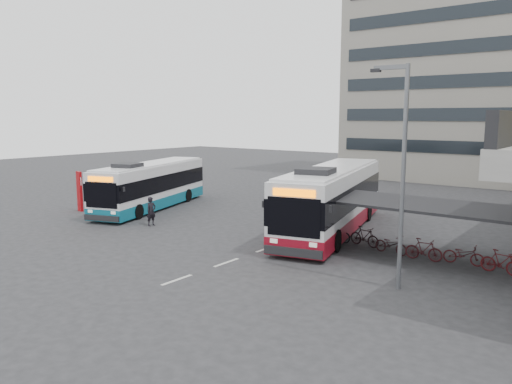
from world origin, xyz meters
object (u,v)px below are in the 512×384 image
Objects in this scene: bus_main at (332,200)px; bus_teal at (152,186)px; pedestrian at (151,211)px; lamp_post at (401,164)px.

bus_teal is at bearing 171.68° from bus_main.
lamp_post is (15.75, -1.62, 3.86)m from pedestrian.
bus_teal is 5.90m from pedestrian.
bus_main reaches higher than pedestrian.
bus_main is 13.67m from bus_teal.
bus_main is 1.14× the size of bus_teal.
bus_main is 7.80× the size of pedestrian.
pedestrian is (-9.18, -5.24, -0.95)m from bus_main.
bus_teal is 21.12m from lamp_post.
bus_main is 10.62m from pedestrian.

